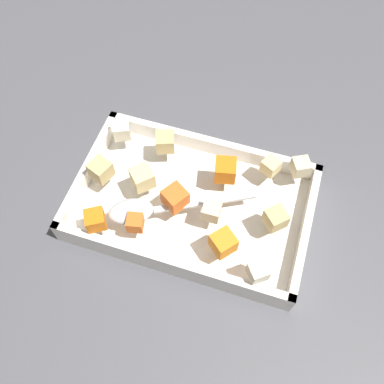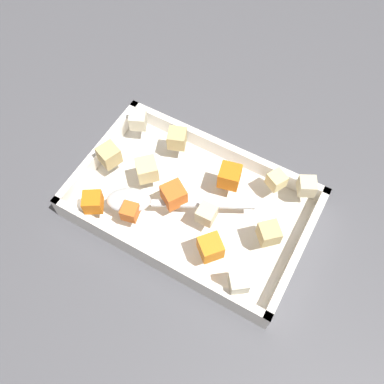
{
  "view_description": "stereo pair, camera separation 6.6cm",
  "coord_description": "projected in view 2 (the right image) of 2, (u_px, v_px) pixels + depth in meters",
  "views": [
    {
      "loc": [
        0.09,
        -0.32,
        0.63
      ],
      "look_at": [
        -0.01,
        -0.01,
        0.06
      ],
      "focal_mm": 39.79,
      "sensor_mm": 36.0,
      "label": 1
    },
    {
      "loc": [
        0.15,
        -0.3,
        0.63
      ],
      "look_at": [
        -0.01,
        -0.01,
        0.06
      ],
      "focal_mm": 39.79,
      "sensor_mm": 36.0,
      "label": 2
    }
  ],
  "objects": [
    {
      "name": "ground_plane",
      "position": [
        201.0,
        205.0,
        0.72
      ],
      "size": [
        4.0,
        4.0,
        0.0
      ],
      "primitive_type": "plane",
      "color": "#4C4C51"
    },
    {
      "name": "baking_dish",
      "position": [
        192.0,
        205.0,
        0.7
      ],
      "size": [
        0.38,
        0.24,
        0.05
      ],
      "color": "white",
      "rests_on": "ground_plane"
    },
    {
      "name": "carrot_chunk_heap_top",
      "position": [
        130.0,
        212.0,
        0.64
      ],
      "size": [
        0.03,
        0.03,
        0.02
      ],
      "primitive_type": "cube",
      "rotation": [
        0.0,
        0.0,
        4.93
      ],
      "color": "orange",
      "rests_on": "baking_dish"
    },
    {
      "name": "carrot_chunk_front_center",
      "position": [
        174.0,
        195.0,
        0.65
      ],
      "size": [
        0.04,
        0.04,
        0.03
      ],
      "primitive_type": "cube",
      "rotation": [
        0.0,
        0.0,
        4.15
      ],
      "color": "orange",
      "rests_on": "baking_dish"
    },
    {
      "name": "carrot_chunk_under_handle",
      "position": [
        230.0,
        176.0,
        0.67
      ],
      "size": [
        0.04,
        0.04,
        0.03
      ],
      "primitive_type": "cube",
      "rotation": [
        0.0,
        0.0,
        1.79
      ],
      "color": "orange",
      "rests_on": "baking_dish"
    },
    {
      "name": "carrot_chunk_corner_nw",
      "position": [
        211.0,
        247.0,
        0.61
      ],
      "size": [
        0.04,
        0.04,
        0.03
      ],
      "primitive_type": "cube",
      "rotation": [
        0.0,
        0.0,
        2.44
      ],
      "color": "orange",
      "rests_on": "baking_dish"
    },
    {
      "name": "carrot_chunk_near_right",
      "position": [
        93.0,
        202.0,
        0.65
      ],
      "size": [
        0.04,
        0.04,
        0.03
      ],
      "primitive_type": "cube",
      "rotation": [
        0.0,
        0.0,
        0.55
      ],
      "color": "orange",
      "rests_on": "baking_dish"
    },
    {
      "name": "potato_chunk_back_center",
      "position": [
        276.0,
        180.0,
        0.67
      ],
      "size": [
        0.03,
        0.03,
        0.03
      ],
      "primitive_type": "cube",
      "rotation": [
        0.0,
        0.0,
        5.8
      ],
      "color": "#E0CC89",
      "rests_on": "baking_dish"
    },
    {
      "name": "potato_chunk_corner_ne",
      "position": [
        177.0,
        138.0,
        0.71
      ],
      "size": [
        0.04,
        0.04,
        0.03
      ],
      "primitive_type": "cube",
      "rotation": [
        0.0,
        0.0,
        1.93
      ],
      "color": "tan",
      "rests_on": "baking_dish"
    },
    {
      "name": "potato_chunk_center",
      "position": [
        206.0,
        214.0,
        0.64
      ],
      "size": [
        0.03,
        0.03,
        0.03
      ],
      "primitive_type": "cube",
      "rotation": [
        0.0,
        0.0,
        1.6
      ],
      "color": "beige",
      "rests_on": "baking_dish"
    },
    {
      "name": "potato_chunk_mid_left",
      "position": [
        269.0,
        233.0,
        0.62
      ],
      "size": [
        0.04,
        0.04,
        0.03
      ],
      "primitive_type": "cube",
      "rotation": [
        0.0,
        0.0,
        0.76
      ],
      "color": "tan",
      "rests_on": "baking_dish"
    },
    {
      "name": "potato_chunk_near_spoon",
      "position": [
        109.0,
        155.0,
        0.69
      ],
      "size": [
        0.04,
        0.04,
        0.03
      ],
      "primitive_type": "cube",
      "rotation": [
        0.0,
        0.0,
        1.21
      ],
      "color": "tan",
      "rests_on": "baking_dish"
    },
    {
      "name": "potato_chunk_near_left",
      "position": [
        307.0,
        186.0,
        0.66
      ],
      "size": [
        0.04,
        0.04,
        0.03
      ],
      "primitive_type": "cube",
      "rotation": [
        0.0,
        0.0,
        3.62
      ],
      "color": "beige",
      "rests_on": "baking_dish"
    },
    {
      "name": "potato_chunk_heap_side",
      "position": [
        147.0,
        170.0,
        0.67
      ],
      "size": [
        0.05,
        0.05,
        0.03
      ],
      "primitive_type": "cube",
      "rotation": [
        0.0,
        0.0,
        2.35
      ],
      "color": "#E0CC89",
      "rests_on": "baking_dish"
    },
    {
      "name": "parsnip_chunk_rim_edge",
      "position": [
        239.0,
        283.0,
        0.59
      ],
      "size": [
        0.04,
        0.04,
        0.03
      ],
      "primitive_type": "cube",
      "rotation": [
        0.0,
        0.0,
        2.23
      ],
      "color": "beige",
      "rests_on": "baking_dish"
    },
    {
      "name": "parsnip_chunk_corner_sw",
      "position": [
        138.0,
        120.0,
        0.73
      ],
      "size": [
        0.04,
        0.04,
        0.03
      ],
      "primitive_type": "cube",
      "rotation": [
        0.0,
        0.0,
        0.44
      ],
      "color": "beige",
      "rests_on": "baking_dish"
    },
    {
      "name": "serving_spoon",
      "position": [
        138.0,
        201.0,
        0.65
      ],
      "size": [
        0.22,
        0.13,
        0.02
      ],
      "rotation": [
        0.0,
        0.0,
        0.48
      ],
      "color": "silver",
      "rests_on": "baking_dish"
    }
  ]
}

